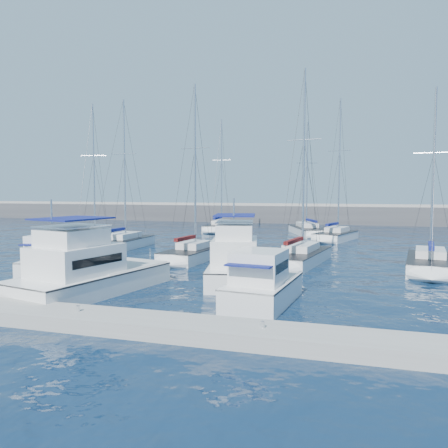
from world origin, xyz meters
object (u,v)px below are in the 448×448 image
(sailboat_mid_b, at_px, (121,243))
(sailboat_mid_c, at_px, (192,254))
(motor_yacht_port_inner, at_px, (86,273))
(sailboat_mid_a, at_px, (93,241))
(motor_yacht_stbd_inner, at_px, (236,264))
(sailboat_mid_e, at_px, (430,263))
(motor_yacht_stbd_outer, at_px, (262,286))
(sailboat_back_a, at_px, (220,227))
(sailboat_back_b, at_px, (308,231))
(sailboat_mid_d, at_px, (299,257))
(sailboat_back_c, at_px, (336,235))
(motor_yacht_port_outer, at_px, (55,261))

(sailboat_mid_b, bearing_deg, sailboat_mid_c, -27.49)
(motor_yacht_port_inner, xyz_separation_m, sailboat_mid_a, (-11.74, 18.68, -0.60))
(motor_yacht_stbd_inner, relative_size, sailboat_mid_b, 0.58)
(motor_yacht_stbd_inner, bearing_deg, sailboat_mid_e, 19.76)
(motor_yacht_port_inner, xyz_separation_m, sailboat_mid_c, (1.57, 12.55, -0.59))
(sailboat_mid_c, height_order, sailboat_mid_e, sailboat_mid_c)
(motor_yacht_port_inner, bearing_deg, motor_yacht_stbd_outer, 15.81)
(motor_yacht_stbd_outer, bearing_deg, sailboat_mid_a, 145.95)
(sailboat_mid_a, relative_size, sailboat_back_a, 0.93)
(sailboat_mid_b, bearing_deg, motor_yacht_stbd_inner, -38.24)
(sailboat_back_b, bearing_deg, sailboat_mid_d, -106.22)
(sailboat_mid_e, height_order, sailboat_back_a, sailboat_back_a)
(motor_yacht_port_inner, distance_m, motor_yacht_stbd_inner, 9.02)
(motor_yacht_stbd_inner, height_order, sailboat_back_b, sailboat_back_b)
(motor_yacht_port_inner, xyz_separation_m, sailboat_back_c, (12.43, 31.04, -0.57))
(motor_yacht_stbd_inner, height_order, sailboat_back_c, sailboat_back_c)
(sailboat_back_b, bearing_deg, sailboat_mid_b, -150.28)
(sailboat_mid_b, distance_m, sailboat_back_a, 21.25)
(sailboat_mid_d, distance_m, sailboat_back_c, 17.63)
(sailboat_mid_d, xyz_separation_m, sailboat_back_a, (-14.05, 24.88, 0.02))
(motor_yacht_port_outer, distance_m, motor_yacht_stbd_inner, 12.49)
(motor_yacht_stbd_inner, distance_m, sailboat_mid_c, 8.99)
(motor_yacht_port_outer, distance_m, sailboat_mid_d, 18.10)
(sailboat_mid_c, bearing_deg, sailboat_mid_b, 158.79)
(motor_yacht_stbd_inner, relative_size, motor_yacht_stbd_outer, 1.45)
(motor_yacht_port_outer, distance_m, motor_yacht_stbd_outer, 15.58)
(sailboat_back_a, bearing_deg, sailboat_back_c, -25.84)
(motor_yacht_port_inner, height_order, sailboat_mid_b, sailboat_mid_b)
(sailboat_mid_d, height_order, sailboat_back_b, sailboat_mid_d)
(sailboat_mid_b, distance_m, sailboat_back_b, 25.42)
(sailboat_mid_a, bearing_deg, sailboat_back_c, 15.24)
(motor_yacht_port_outer, distance_m, sailboat_mid_b, 13.55)
(sailboat_mid_c, height_order, sailboat_mid_d, sailboat_mid_d)
(motor_yacht_port_outer, xyz_separation_m, sailboat_back_b, (13.97, 32.70, -0.43))
(sailboat_mid_a, distance_m, sailboat_mid_e, 31.85)
(motor_yacht_port_outer, height_order, sailboat_back_c, sailboat_back_c)
(sailboat_mid_a, xyz_separation_m, sailboat_back_c, (24.16, 12.36, 0.03))
(sailboat_mid_e, distance_m, sailboat_back_b, 26.22)
(sailboat_mid_b, height_order, sailboat_mid_e, sailboat_mid_b)
(motor_yacht_port_inner, bearing_deg, sailboat_mid_d, 65.96)
(sailboat_mid_a, distance_m, sailboat_back_a, 21.27)
(motor_yacht_port_inner, distance_m, sailboat_mid_e, 23.60)
(motor_yacht_stbd_outer, xyz_separation_m, sailboat_mid_a, (-21.58, 18.21, -0.41))
(sailboat_mid_d, relative_size, sailboat_mid_e, 1.16)
(motor_yacht_port_outer, relative_size, motor_yacht_stbd_outer, 1.00)
(motor_yacht_port_inner, height_order, motor_yacht_stbd_outer, motor_yacht_port_inner)
(sailboat_back_b, relative_size, sailboat_back_c, 0.90)
(sailboat_back_c, bearing_deg, motor_yacht_stbd_inner, -83.73)
(motor_yacht_port_inner, height_order, sailboat_mid_d, sailboat_mid_d)
(motor_yacht_port_inner, xyz_separation_m, sailboat_back_b, (8.69, 36.93, -0.62))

